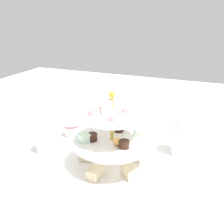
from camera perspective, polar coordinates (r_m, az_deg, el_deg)
The scene contains 6 objects.
ground_plane at distance 0.78m, azimuth -0.00°, elevation -12.77°, with size 2.40×2.40×0.00m, color white.
tiered_serving_stand at distance 0.74m, azimuth -0.03°, elevation -8.12°, with size 0.29×0.29×0.25m.
water_glass_tall_right at distance 0.85m, azimuth 16.30°, elevation -5.74°, with size 0.07×0.07×0.12m, color silver.
water_glass_short_left at distance 0.86m, azimuth -15.65°, elevation -6.57°, with size 0.06×0.06×0.08m, color silver.
teacup_with_saucer at distance 0.96m, azimuth -9.58°, elevation -4.28°, with size 0.09×0.09×0.05m.
butter_knife_right at distance 1.03m, azimuth 2.44°, elevation -3.31°, with size 0.17×0.01×0.00m, color silver.
Camera 1 is at (-0.24, 0.59, 0.44)m, focal length 38.42 mm.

